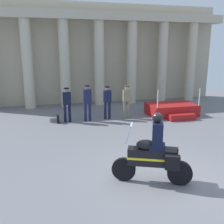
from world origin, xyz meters
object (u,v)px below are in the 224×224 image
Objects in this scene: motorcycle_with_rider at (155,154)px; briefcase_on_ground at (58,119)px; officer_in_row_3 at (127,99)px; reviewing_stand at (172,110)px; officer_in_row_0 at (67,102)px; officer_in_row_1 at (87,100)px; officer_in_row_2 at (107,100)px.

motorcycle_with_rider reaches higher than briefcase_on_ground.
briefcase_on_ground is (-3.44, -0.03, -0.81)m from officer_in_row_3.
reviewing_stand is 1.49× the size of officer_in_row_3.
motorcycle_with_rider is at bearing 78.31° from officer_in_row_3.
officer_in_row_0 is 0.98m from officer_in_row_1.
officer_in_row_0 reaches higher than reviewing_stand.
officer_in_row_0 is at bearing 179.60° from reviewing_stand.
reviewing_stand is at bearing 177.59° from officer_in_row_2.
officer_in_row_2 is 0.85× the size of motorcycle_with_rider.
briefcase_on_ground is at bearing -0.67° from officer_in_row_1.
officer_in_row_1 is (-4.55, 0.00, 0.75)m from reviewing_stand.
officer_in_row_0 reaches higher than officer_in_row_2.
motorcycle_with_rider is at bearing 96.14° from officer_in_row_1.
officer_in_row_3 reaches higher than briefcase_on_ground.
motorcycle_with_rider is (0.71, -6.37, -0.25)m from officer_in_row_1.
briefcase_on_ground is at bearing -48.07° from motorcycle_with_rider.
officer_in_row_0 is 2.01m from officer_in_row_2.
reviewing_stand is 1.48× the size of officer_in_row_0.
briefcase_on_ground is (-0.45, -0.03, -0.81)m from officer_in_row_0.
motorcycle_with_rider is (1.69, -6.41, -0.20)m from officer_in_row_0.
briefcase_on_ground is (-1.43, 0.01, -0.86)m from officer_in_row_1.
officer_in_row_3 is 0.85× the size of motorcycle_with_rider.
briefcase_on_ground is at bearing 0.22° from officer_in_row_3.
officer_in_row_3 is at bearing -78.09° from motorcycle_with_rider.
officer_in_row_2 is at bearing -172.98° from officer_in_row_1.
officer_in_row_2 is (2.00, 0.09, -0.01)m from officer_in_row_0.
officer_in_row_1 is at bearing -60.26° from motorcycle_with_rider.
motorcycle_with_rider is (-1.30, -6.41, -0.19)m from officer_in_row_3.
officer_in_row_3 is at bearing 0.47° from briefcase_on_ground.
officer_in_row_2 is 0.99m from officer_in_row_3.
officer_in_row_1 is 6.42m from motorcycle_with_rider.
motorcycle_with_rider is (-0.31, -6.50, -0.19)m from officer_in_row_2.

